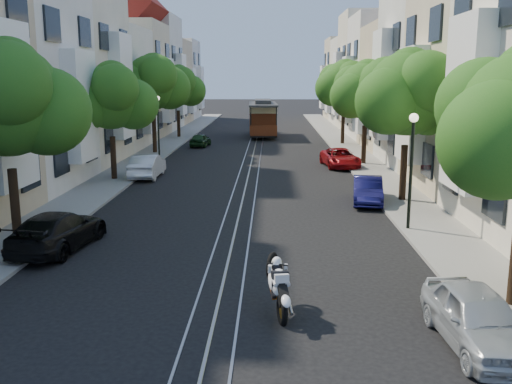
# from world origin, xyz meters

# --- Properties ---
(ground) EXTENTS (200.00, 200.00, 0.00)m
(ground) POSITION_xyz_m (0.00, 28.00, 0.00)
(ground) COLOR black
(ground) RESTS_ON ground
(sidewalk_east) EXTENTS (2.50, 80.00, 0.12)m
(sidewalk_east) POSITION_xyz_m (7.25, 28.00, 0.06)
(sidewalk_east) COLOR gray
(sidewalk_east) RESTS_ON ground
(sidewalk_west) EXTENTS (2.50, 80.00, 0.12)m
(sidewalk_west) POSITION_xyz_m (-7.25, 28.00, 0.06)
(sidewalk_west) COLOR gray
(sidewalk_west) RESTS_ON ground
(rail_left) EXTENTS (0.06, 80.00, 0.02)m
(rail_left) POSITION_xyz_m (-0.55, 28.00, 0.01)
(rail_left) COLOR gray
(rail_left) RESTS_ON ground
(rail_slot) EXTENTS (0.06, 80.00, 0.02)m
(rail_slot) POSITION_xyz_m (0.00, 28.00, 0.01)
(rail_slot) COLOR gray
(rail_slot) RESTS_ON ground
(rail_right) EXTENTS (0.06, 80.00, 0.02)m
(rail_right) POSITION_xyz_m (0.55, 28.00, 0.01)
(rail_right) COLOR gray
(rail_right) RESTS_ON ground
(lane_line) EXTENTS (0.08, 80.00, 0.01)m
(lane_line) POSITION_xyz_m (0.00, 28.00, 0.00)
(lane_line) COLOR tan
(lane_line) RESTS_ON ground
(townhouses_east) EXTENTS (7.75, 72.00, 12.00)m
(townhouses_east) POSITION_xyz_m (11.87, 27.91, 5.18)
(townhouses_east) COLOR beige
(townhouses_east) RESTS_ON ground
(townhouses_west) EXTENTS (7.75, 72.00, 11.76)m
(townhouses_west) POSITION_xyz_m (-11.87, 27.91, 5.08)
(townhouses_west) COLOR silver
(townhouses_west) RESTS_ON ground
(tree_e_b) EXTENTS (4.93, 4.08, 6.68)m
(tree_e_b) POSITION_xyz_m (7.26, 8.98, 4.73)
(tree_e_b) COLOR black
(tree_e_b) RESTS_ON ground
(tree_e_c) EXTENTS (4.84, 3.99, 6.52)m
(tree_e_c) POSITION_xyz_m (7.26, 19.98, 4.60)
(tree_e_c) COLOR black
(tree_e_c) RESTS_ON ground
(tree_e_d) EXTENTS (5.01, 4.16, 6.85)m
(tree_e_d) POSITION_xyz_m (7.26, 30.98, 4.87)
(tree_e_d) COLOR black
(tree_e_d) RESTS_ON ground
(tree_w_a) EXTENTS (4.93, 4.08, 6.68)m
(tree_w_a) POSITION_xyz_m (-7.14, 1.98, 4.73)
(tree_w_a) COLOR black
(tree_w_a) RESTS_ON ground
(tree_w_b) EXTENTS (4.72, 3.87, 6.27)m
(tree_w_b) POSITION_xyz_m (-7.14, 13.98, 4.40)
(tree_w_b) COLOR black
(tree_w_b) RESTS_ON ground
(tree_w_c) EXTENTS (5.13, 4.28, 7.09)m
(tree_w_c) POSITION_xyz_m (-7.14, 24.98, 5.07)
(tree_w_c) COLOR black
(tree_w_c) RESTS_ON ground
(tree_w_d) EXTENTS (4.84, 3.99, 6.52)m
(tree_w_d) POSITION_xyz_m (-7.14, 35.98, 4.60)
(tree_w_d) COLOR black
(tree_w_d) RESTS_ON ground
(lamp_east) EXTENTS (0.32, 0.32, 4.16)m
(lamp_east) POSITION_xyz_m (6.30, 4.00, 2.85)
(lamp_east) COLOR black
(lamp_east) RESTS_ON ground
(lamp_west) EXTENTS (0.32, 0.32, 4.16)m
(lamp_west) POSITION_xyz_m (-6.30, 22.00, 2.85)
(lamp_west) COLOR black
(lamp_west) RESTS_ON ground
(sportbike_rider) EXTENTS (0.62, 1.92, 1.37)m
(sportbike_rider) POSITION_xyz_m (1.48, -3.52, 0.78)
(sportbike_rider) COLOR black
(sportbike_rider) RESTS_ON ground
(cable_car) EXTENTS (2.84, 8.25, 3.14)m
(cable_car) POSITION_xyz_m (0.50, 37.49, 1.86)
(cable_car) COLOR black
(cable_car) RESTS_ON ground
(parked_car_e_near) EXTENTS (1.70, 3.74, 1.24)m
(parked_car_e_near) POSITION_xyz_m (5.60, -5.05, 0.62)
(parked_car_e_near) COLOR #A6ACB2
(parked_car_e_near) RESTS_ON ground
(parked_car_e_mid) EXTENTS (1.69, 3.68, 1.17)m
(parked_car_e_mid) POSITION_xyz_m (5.60, 8.71, 0.58)
(parked_car_e_mid) COLOR #0E0D44
(parked_car_e_mid) RESTS_ON ground
(parked_car_e_far) EXTENTS (2.37, 4.35, 1.16)m
(parked_car_e_far) POSITION_xyz_m (5.60, 19.06, 0.58)
(parked_car_e_far) COLOR maroon
(parked_car_e_far) RESTS_ON ground
(parked_car_w_near) EXTENTS (2.35, 4.57, 1.27)m
(parked_car_w_near) POSITION_xyz_m (-5.60, 1.44, 0.63)
(parked_car_w_near) COLOR black
(parked_car_w_near) RESTS_ON ground
(parked_car_w_mid) EXTENTS (1.38, 3.96, 1.30)m
(parked_car_w_mid) POSITION_xyz_m (-5.60, 15.00, 0.65)
(parked_car_w_mid) COLOR white
(parked_car_w_mid) RESTS_ON ground
(parked_car_w_far) EXTENTS (1.61, 3.24, 1.06)m
(parked_car_w_far) POSITION_xyz_m (-4.40, 29.42, 0.53)
(parked_car_w_far) COLOR #153617
(parked_car_w_far) RESTS_ON ground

